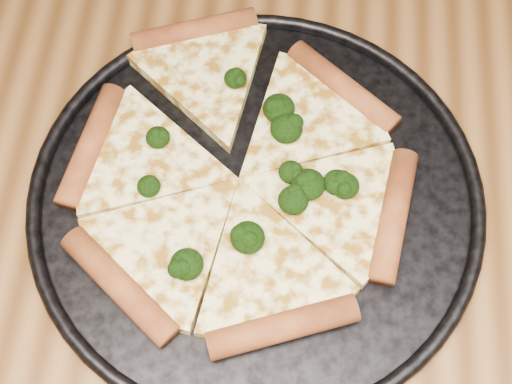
{
  "coord_description": "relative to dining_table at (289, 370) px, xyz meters",
  "views": [
    {
      "loc": [
        -0.02,
        -0.16,
        1.33
      ],
      "look_at": [
        -0.04,
        0.13,
        0.77
      ],
      "focal_mm": 51.46,
      "sensor_mm": 36.0,
      "label": 1
    }
  ],
  "objects": [
    {
      "name": "broccoli_florets",
      "position": [
        -0.03,
        0.14,
        0.12
      ],
      "size": [
        0.19,
        0.21,
        0.02
      ],
      "color": "black",
      "rests_on": "pizza"
    },
    {
      "name": "pizza_pan",
      "position": [
        -0.04,
        0.13,
        0.1
      ],
      "size": [
        0.4,
        0.4,
        0.02
      ],
      "color": "black",
      "rests_on": "dining_table"
    },
    {
      "name": "pizza",
      "position": [
        -0.06,
        0.14,
        0.11
      ],
      "size": [
        0.31,
        0.35,
        0.02
      ],
      "rotation": [
        0.0,
        0.0,
        0.36
      ],
      "color": "#FFF89C",
      "rests_on": "pizza_pan"
    },
    {
      "name": "dining_table",
      "position": [
        0.0,
        0.0,
        0.0
      ],
      "size": [
        1.2,
        0.9,
        0.75
      ],
      "color": "brown",
      "rests_on": "ground"
    }
  ]
}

